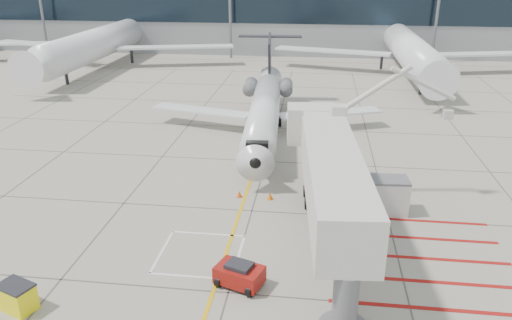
# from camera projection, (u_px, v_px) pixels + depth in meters

# --- Properties ---
(ground_plane) EXTENTS (260.00, 260.00, 0.00)m
(ground_plane) POSITION_uv_depth(u_px,v_px,m) (242.00, 246.00, 26.21)
(ground_plane) COLOR #9D9687
(ground_plane) RESTS_ON ground
(regional_jet) EXTENTS (22.85, 28.05, 7.02)m
(regional_jet) POSITION_uv_depth(u_px,v_px,m) (263.00, 102.00, 39.69)
(regional_jet) COLOR silver
(regional_jet) RESTS_ON ground_plane
(jet_bridge) EXTENTS (9.76, 18.25, 7.05)m
(jet_bridge) POSITION_uv_depth(u_px,v_px,m) (333.00, 189.00, 24.48)
(jet_bridge) COLOR silver
(jet_bridge) RESTS_ON ground_plane
(pushback_tug) EXTENTS (2.44, 1.96, 1.24)m
(pushback_tug) POSITION_uv_depth(u_px,v_px,m) (239.00, 274.00, 22.83)
(pushback_tug) COLOR maroon
(pushback_tug) RESTS_ON ground_plane
(spill_bin) EXTENTS (1.71, 1.43, 1.26)m
(spill_bin) POSITION_uv_depth(u_px,v_px,m) (17.00, 297.00, 21.24)
(spill_bin) COLOR yellow
(spill_bin) RESTS_ON ground_plane
(baggage_cart) EXTENTS (2.08, 1.69, 1.14)m
(baggage_cart) POSITION_uv_depth(u_px,v_px,m) (349.00, 219.00, 27.80)
(baggage_cart) COLOR #5F5E63
(baggage_cart) RESTS_ON ground_plane
(ground_power_unit) EXTENTS (2.81, 1.76, 2.14)m
(ground_power_unit) POSITION_uv_depth(u_px,v_px,m) (384.00, 195.00, 29.43)
(ground_power_unit) COLOR silver
(ground_power_unit) RESTS_ON ground_plane
(cone_nose) EXTENTS (0.32, 0.32, 0.44)m
(cone_nose) POSITION_uv_depth(u_px,v_px,m) (239.00, 194.00, 31.58)
(cone_nose) COLOR #DD450B
(cone_nose) RESTS_ON ground_plane
(cone_side) EXTENTS (0.35, 0.35, 0.49)m
(cone_side) POSITION_uv_depth(u_px,v_px,m) (270.00, 196.00, 31.28)
(cone_side) COLOR #DE610B
(cone_side) RESTS_ON ground_plane
(terminal_building) EXTENTS (180.00, 28.00, 14.00)m
(terminal_building) POSITION_uv_depth(u_px,v_px,m) (359.00, 4.00, 86.91)
(terminal_building) COLOR gray
(terminal_building) RESTS_ON ground_plane
(terminal_glass_band) EXTENTS (180.00, 0.10, 6.00)m
(terminal_glass_band) POSITION_uv_depth(u_px,v_px,m) (366.00, 4.00, 73.60)
(terminal_glass_band) COLOR black
(terminal_glass_band) RESTS_ON ground_plane
(bg_aircraft_b) EXTENTS (36.19, 40.21, 12.06)m
(bg_aircraft_b) POSITION_uv_depth(u_px,v_px,m) (103.00, 22.00, 69.45)
(bg_aircraft_b) COLOR silver
(bg_aircraft_b) RESTS_ON ground_plane
(bg_aircraft_c) EXTENTS (35.16, 39.07, 11.72)m
(bg_aircraft_c) POSITION_uv_depth(u_px,v_px,m) (410.00, 28.00, 64.64)
(bg_aircraft_c) COLOR silver
(bg_aircraft_c) RESTS_ON ground_plane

